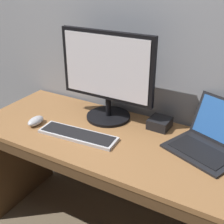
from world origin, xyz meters
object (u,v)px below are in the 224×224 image
(laptop_black, at_px, (210,139))
(computer_mouse, at_px, (36,121))
(external_drive_box, at_px, (160,123))
(external_monitor, at_px, (107,74))
(wired_keyboard, at_px, (78,135))

(laptop_black, bearing_deg, computer_mouse, -165.47)
(laptop_black, relative_size, external_drive_box, 3.52)
(laptop_black, distance_m, computer_mouse, 0.93)
(external_monitor, bearing_deg, laptop_black, -2.40)
(laptop_black, xyz_separation_m, external_monitor, (-0.59, 0.02, 0.22))
(external_monitor, distance_m, wired_keyboard, 0.36)
(computer_mouse, relative_size, external_drive_box, 0.95)
(wired_keyboard, xyz_separation_m, external_drive_box, (0.33, 0.30, 0.02))
(laptop_black, distance_m, wired_keyboard, 0.66)
(external_monitor, distance_m, computer_mouse, 0.47)
(external_monitor, height_order, wired_keyboard, external_monitor)
(external_monitor, relative_size, external_drive_box, 4.72)
(computer_mouse, height_order, external_drive_box, external_drive_box)
(external_drive_box, bearing_deg, external_monitor, -170.59)
(wired_keyboard, bearing_deg, external_drive_box, 41.74)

